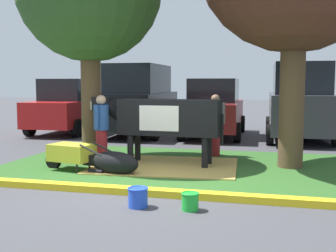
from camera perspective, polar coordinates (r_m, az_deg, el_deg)
ground_plane at (r=8.08m, az=-3.15°, el=-7.88°), size 80.00×80.00×0.00m
grass_island at (r=9.90m, az=1.95°, el=-5.27°), size 8.11×4.90×0.02m
curb_yellow at (r=7.43m, az=-2.44°, el=-8.62°), size 9.31×0.24×0.12m
hay_bedding at (r=9.84m, az=-0.44°, el=-5.25°), size 3.37×2.64×0.04m
cow_holstein at (r=9.89m, az=-0.39°, el=1.09°), size 3.14×0.75×1.55m
calf_lying at (r=9.11m, az=-7.17°, el=-4.81°), size 1.33×0.69×0.48m
person_handler at (r=11.18m, az=6.19°, el=0.34°), size 0.52×0.34×1.59m
person_visitor_near at (r=10.00m, az=-8.71°, el=-0.26°), size 0.34×0.53×1.61m
wheelbarrow at (r=9.62m, az=-12.62°, el=-3.46°), size 1.62×0.79×0.63m
bucket_blue at (r=6.75m, az=-3.95°, el=-9.25°), size 0.32×0.32×0.30m
bucket_green at (r=6.59m, az=2.92°, el=-9.77°), size 0.28×0.28×0.27m
sedan_red at (r=16.89m, az=-12.67°, el=2.52°), size 2.15×4.46×2.02m
suv_black at (r=15.79m, az=-3.79°, el=3.46°), size 2.25×4.67×2.52m
sedan_silver at (r=15.34m, az=6.04°, el=2.31°), size 2.15×4.46×2.02m
suv_dark_grey at (r=15.03m, az=16.85°, el=3.11°), size 2.25×4.67×2.52m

